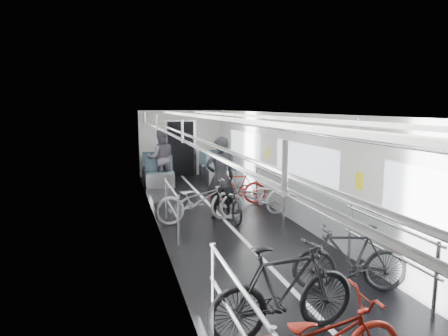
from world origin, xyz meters
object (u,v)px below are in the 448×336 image
at_px(bike_left_mid, 284,291).
at_px(bike_right_far, 237,187).
at_px(person_standing, 220,178).
at_px(bike_right_mid, 255,198).
at_px(person_seated, 161,158).
at_px(bike_aisle, 229,200).
at_px(bike_left_far, 197,200).
at_px(bike_right_near, 350,258).

relative_size(bike_left_mid, bike_right_far, 1.19).
xyz_separation_m(bike_right_far, person_standing, (-0.77, -1.18, 0.49)).
xyz_separation_m(bike_right_mid, person_standing, (-0.81, 0.11, 0.48)).
bearing_deg(person_standing, bike_right_mid, 170.34).
bearing_deg(person_seated, bike_right_far, 119.11).
distance_m(bike_left_mid, bike_aisle, 4.76).
height_order(bike_left_far, bike_aisle, bike_left_far).
bearing_deg(person_seated, person_standing, 101.56).
bearing_deg(person_standing, person_seated, -79.66).
bearing_deg(bike_right_mid, bike_right_near, -5.97).
relative_size(bike_right_far, person_standing, 0.80).
distance_m(bike_aisle, person_seated, 4.32).
relative_size(bike_right_near, person_seated, 0.86).
relative_size(bike_left_mid, bike_aisle, 1.09).
distance_m(bike_right_far, bike_aisle, 1.41).
distance_m(bike_right_mid, bike_right_far, 1.29).
distance_m(person_standing, person_seated, 4.15).
bearing_deg(bike_left_mid, person_standing, -11.17).
xyz_separation_m(bike_right_near, person_seated, (-1.68, 8.08, 0.44)).
height_order(bike_right_mid, person_seated, person_seated).
distance_m(bike_left_far, person_seated, 4.28).
height_order(bike_right_near, person_standing, person_standing).
xyz_separation_m(bike_left_far, bike_right_near, (1.36, -3.83, -0.02)).
height_order(bike_right_near, bike_right_far, bike_right_near).
relative_size(bike_left_mid, bike_right_near, 1.13).
bearing_deg(person_seated, bike_right_near, 100.95).
relative_size(bike_right_mid, person_standing, 0.93).
distance_m(bike_left_far, bike_right_far, 1.91).
bearing_deg(person_standing, bike_left_mid, 81.55).
bearing_deg(bike_left_mid, bike_right_near, -64.30).
bearing_deg(bike_aisle, bike_right_far, 61.29).
relative_size(bike_right_far, bike_aisle, 0.92).
relative_size(bike_left_far, person_seated, 1.03).
relative_size(bike_right_near, bike_aisle, 0.96).
relative_size(bike_left_mid, person_seated, 0.98).
bearing_deg(bike_right_near, bike_left_mid, -42.23).
bearing_deg(bike_aisle, bike_left_far, -177.08).
bearing_deg(bike_right_mid, bike_right_far, 176.08).
bearing_deg(bike_right_mid, person_standing, -103.37).
relative_size(bike_left_mid, person_standing, 0.95).
height_order(bike_left_far, bike_right_far, bike_left_far).
relative_size(bike_left_far, bike_right_mid, 1.08).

